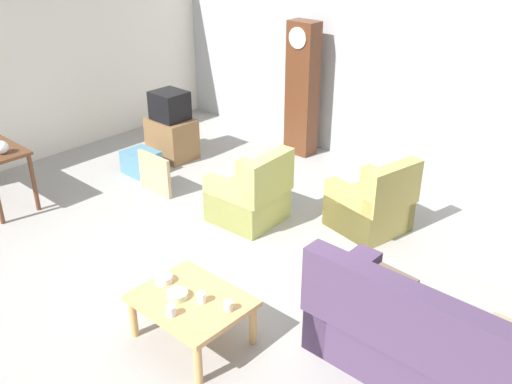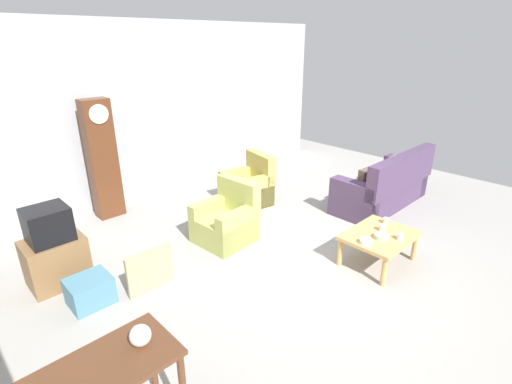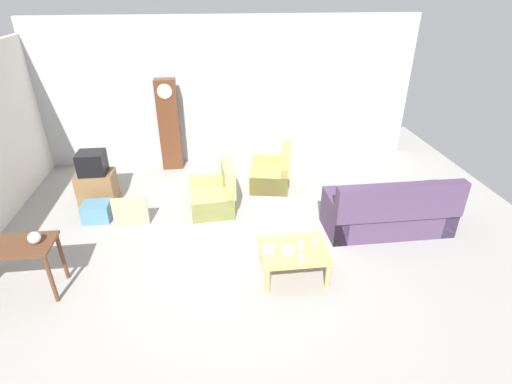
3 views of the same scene
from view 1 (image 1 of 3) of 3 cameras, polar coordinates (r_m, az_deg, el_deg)
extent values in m
plane|color=#999691|center=(6.12, -4.04, -7.90)|extent=(10.40, 10.40, 0.00)
cube|color=#ADAFB5|center=(8.16, 14.55, 12.63)|extent=(8.40, 0.16, 3.20)
cube|color=silver|center=(9.01, -21.71, 11.85)|extent=(0.12, 6.40, 2.88)
cube|color=#4C3856|center=(4.97, 17.72, -15.62)|extent=(2.10, 0.85, 0.44)
cube|color=#4C3856|center=(4.38, 16.56, -13.12)|extent=(2.10, 0.21, 0.60)
cube|color=#4C3856|center=(5.21, 8.63, -10.52)|extent=(0.24, 0.84, 0.68)
cube|color=#9E8966|center=(4.66, 24.10, -13.79)|extent=(0.36, 0.13, 0.36)
cube|color=brown|center=(4.91, 13.57, -9.62)|extent=(0.37, 0.14, 0.36)
cube|color=tan|center=(6.98, -0.85, -1.23)|extent=(0.81, 0.81, 0.40)
cube|color=tan|center=(6.59, 1.28, 1.49)|extent=(0.23, 0.77, 0.52)
cube|color=tan|center=(7.14, 0.67, 0.36)|extent=(0.77, 0.21, 0.60)
cube|color=tan|center=(6.73, -2.47, -1.41)|extent=(0.77, 0.21, 0.60)
cube|color=tan|center=(6.92, 11.11, -2.01)|extent=(0.90, 0.90, 0.40)
cube|color=tan|center=(6.53, 13.48, 0.46)|extent=(0.33, 0.78, 0.52)
cube|color=tan|center=(7.08, 12.85, -0.60)|extent=(0.78, 0.31, 0.60)
cube|color=tan|center=(6.68, 9.41, -2.00)|extent=(0.78, 0.31, 0.60)
cube|color=tan|center=(5.05, -6.44, -10.72)|extent=(0.96, 0.76, 0.05)
cylinder|color=tan|center=(5.30, -12.12, -12.13)|extent=(0.07, 0.07, 0.39)
cylinder|color=tan|center=(4.78, -5.78, -16.66)|extent=(0.07, 0.07, 0.39)
cylinder|color=tan|center=(5.61, -6.76, -9.23)|extent=(0.07, 0.07, 0.39)
cylinder|color=tan|center=(5.12, -0.29, -13.05)|extent=(0.07, 0.07, 0.39)
cylinder|color=#56331E|center=(7.62, -21.25, 0.87)|extent=(0.06, 0.06, 0.76)
cube|color=#562D19|center=(8.68, 4.62, 10.11)|extent=(0.44, 0.28, 2.01)
cylinder|color=silver|center=(8.37, 4.15, 15.04)|extent=(0.30, 0.02, 0.30)
cube|color=brown|center=(8.80, -8.37, 5.33)|extent=(0.68, 0.52, 0.61)
cube|color=black|center=(8.62, -8.60, 8.51)|extent=(0.48, 0.44, 0.42)
cube|color=tan|center=(7.72, -10.06, 1.79)|extent=(0.60, 0.05, 0.54)
cube|color=teal|center=(8.38, -11.35, 2.92)|extent=(0.47, 0.41, 0.33)
sphere|color=silver|center=(7.50, -24.00, 4.09)|extent=(0.16, 0.16, 0.16)
cylinder|color=white|center=(4.96, -5.46, -10.41)|extent=(0.08, 0.08, 0.09)
cylinder|color=silver|center=(4.85, -8.47, -11.61)|extent=(0.08, 0.08, 0.09)
cylinder|color=beige|center=(4.86, -2.77, -11.26)|extent=(0.08, 0.08, 0.09)
cylinder|color=white|center=(5.25, -9.18, -8.54)|extent=(0.16, 0.16, 0.06)
cylinder|color=#B2C69E|center=(5.04, -7.83, -10.10)|extent=(0.19, 0.19, 0.06)
camera|label=2|loc=(7.44, -45.37, 14.70)|focal=26.42mm
camera|label=3|loc=(4.58, -75.32, 12.02)|focal=27.53mm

